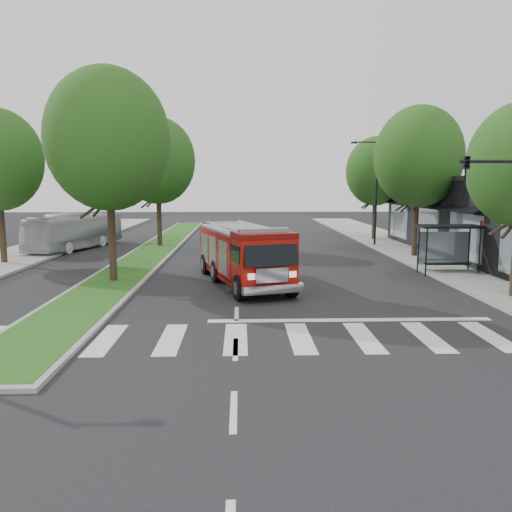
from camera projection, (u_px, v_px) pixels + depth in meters
The scene contains 11 objects.
ground at pixel (237, 314), 18.42m from camera, with size 140.00×140.00×0.00m, color black.
sidewalk_right at pixel (455, 266), 28.68m from camera, with size 5.00×80.00×0.15m, color gray.
median at pixel (156, 250), 36.03m from camera, with size 3.00×50.00×0.15m.
bus_shelter at pixel (448, 236), 26.53m from camera, with size 3.20×1.60×2.61m.
tree_right_mid at pixel (418, 157), 31.70m from camera, with size 5.60×5.60×9.72m.
tree_right_far at pixel (376, 171), 41.68m from camera, with size 5.00×5.00×8.73m.
tree_median_near at pixel (108, 140), 23.20m from camera, with size 5.80×5.80×10.16m.
tree_median_far at pixel (158, 161), 37.10m from camera, with size 5.60×5.60×9.72m.
streetlight_right_far at pixel (374, 188), 37.88m from camera, with size 2.11×0.20×8.00m.
fire_engine at pixel (243, 255), 23.74m from camera, with size 4.80×8.83×2.94m.
city_bus at pixel (76, 231), 36.80m from camera, with size 2.25×9.63×2.68m, color #BABABE.
Camera 1 is at (0.17, -17.94, 4.73)m, focal length 35.00 mm.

